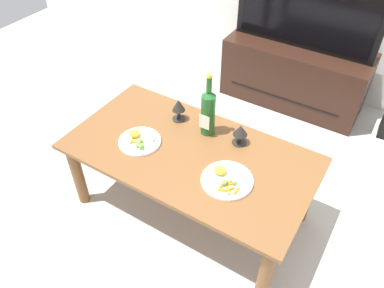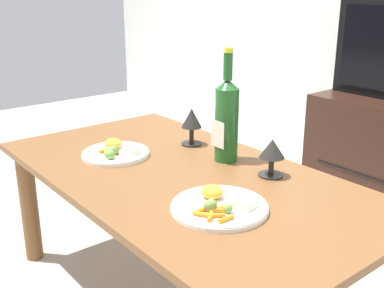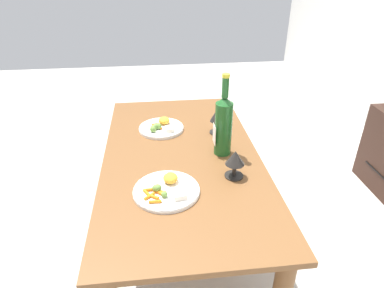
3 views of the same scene
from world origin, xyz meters
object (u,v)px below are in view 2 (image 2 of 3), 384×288
Objects in this scene: wine_bottle at (226,117)px; dinner_plate_left at (115,152)px; goblet_right at (272,151)px; dinner_plate_right at (219,206)px; goblet_left at (192,120)px; dining_table at (182,195)px.

dinner_plate_left is at bearing -134.52° from wine_bottle.
goblet_right is 0.46× the size of dinner_plate_right.
goblet_right is at bearing 3.58° from wine_bottle.
goblet_left reaches higher than dinner_plate_left.
goblet_left is (-0.20, 0.01, -0.06)m from wine_bottle.
goblet_right reaches higher than dinner_plate_left.
dinner_plate_right is at bearing -75.23° from goblet_right.
dinner_plate_right is at bearing 0.00° from dinner_plate_left.
goblet_right reaches higher than dinner_plate_right.
dining_table is 0.31m from wine_bottle.
goblet_left is 0.59× the size of dinner_plate_left.
goblet_left reaches higher than goblet_right.
goblet_right is (0.20, 0.01, -0.07)m from wine_bottle.
wine_bottle is 0.22m from goblet_right.
goblet_right is 0.51× the size of dinner_plate_left.
goblet_left reaches higher than dinner_plate_right.
dining_table is 0.30m from dinner_plate_right.
dining_table is 0.34m from goblet_left.
goblet_right is at bearing 46.23° from dining_table.
dinner_plate_right is (0.28, -0.09, 0.09)m from dining_table.
goblet_right is at bearing 31.46° from dinner_plate_left.
goblet_left is at bearing 148.79° from dinner_plate_right.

